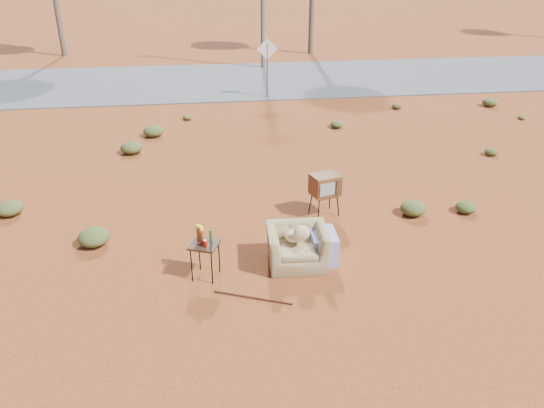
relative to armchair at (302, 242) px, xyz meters
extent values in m
plane|color=brown|center=(-0.62, -0.28, -0.43)|extent=(140.00, 140.00, 0.00)
cube|color=#565659|center=(-0.62, 14.72, -0.41)|extent=(140.00, 7.00, 0.04)
imported|color=#8F7B4E|center=(-0.09, -0.01, 0.03)|extent=(1.09, 0.74, 0.93)
ellipsoid|color=#D0BA7F|center=(-0.14, 0.04, 0.11)|extent=(0.34, 0.34, 0.20)
ellipsoid|color=#D0BA7F|center=(-0.05, -0.19, 0.28)|extent=(0.30, 0.15, 0.30)
cube|color=#202395|center=(0.41, 0.07, -0.16)|extent=(0.47, 0.71, 0.54)
cube|color=black|center=(0.83, 1.83, 0.03)|extent=(0.59, 0.51, 0.03)
cylinder|color=black|center=(0.65, 1.59, -0.20)|extent=(0.03, 0.03, 0.46)
cylinder|color=black|center=(1.10, 1.72, -0.20)|extent=(0.03, 0.03, 0.46)
cylinder|color=black|center=(0.55, 1.94, -0.20)|extent=(0.03, 0.03, 0.46)
cylinder|color=black|center=(1.00, 2.07, -0.20)|extent=(0.03, 0.03, 0.46)
cube|color=brown|center=(0.83, 1.83, 0.26)|extent=(0.67, 0.58, 0.44)
cube|color=gray|center=(0.82, 1.58, 0.26)|extent=(0.33, 0.11, 0.28)
cube|color=#472D19|center=(1.08, 1.66, 0.26)|extent=(0.13, 0.06, 0.31)
cube|color=#3C2416|center=(-1.72, -0.22, 0.20)|extent=(0.59, 0.59, 0.04)
cylinder|color=black|center=(-1.96, -0.32, -0.12)|extent=(0.02, 0.02, 0.64)
cylinder|color=black|center=(-1.62, -0.46, -0.12)|extent=(0.02, 0.02, 0.64)
cylinder|color=black|center=(-1.82, 0.01, -0.12)|extent=(0.02, 0.02, 0.64)
cylinder|color=black|center=(-1.49, -0.12, -0.12)|extent=(0.02, 0.02, 0.64)
cylinder|color=#481C0C|center=(-1.81, -0.14, 0.34)|extent=(0.06, 0.06, 0.24)
cylinder|color=#481C0C|center=(-1.77, -0.28, 0.35)|extent=(0.06, 0.06, 0.26)
cylinder|color=#265A2B|center=(-1.60, -0.17, 0.33)|extent=(0.05, 0.05, 0.22)
cylinder|color=#B51A0E|center=(-1.71, -0.33, 0.28)|extent=(0.06, 0.06, 0.12)
cylinder|color=silver|center=(-1.80, -0.04, 0.29)|extent=(0.07, 0.07, 0.13)
ellipsoid|color=#FFFD1A|center=(-1.80, -0.04, 0.44)|extent=(0.15, 0.15, 0.11)
cylinder|color=#502315|center=(-0.99, -0.97, -0.42)|extent=(1.24, 0.56, 0.04)
cylinder|color=brown|center=(0.88, 11.72, 0.57)|extent=(0.06, 0.06, 2.00)
cube|color=silver|center=(0.88, 11.72, 1.37)|extent=(0.78, 0.04, 0.78)
ellipsoid|color=#464E22|center=(-5.82, 2.72, -0.28)|extent=(0.56, 0.56, 0.31)
ellipsoid|color=#464E22|center=(3.88, 1.52, -0.31)|extent=(0.44, 0.44, 0.24)
ellipsoid|color=#464E22|center=(-3.62, 6.22, -0.27)|extent=(0.60, 0.60, 0.33)
ellipsoid|color=#464E22|center=(6.18, 4.72, -0.34)|extent=(0.36, 0.36, 0.20)
ellipsoid|color=#464E22|center=(2.58, 7.72, -0.32)|extent=(0.40, 0.40, 0.22)
ellipsoid|color=#464E22|center=(-2.12, 9.22, -0.35)|extent=(0.30, 0.30, 0.17)
camera|label=1|loc=(-1.64, -8.04, 4.72)|focal=35.00mm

